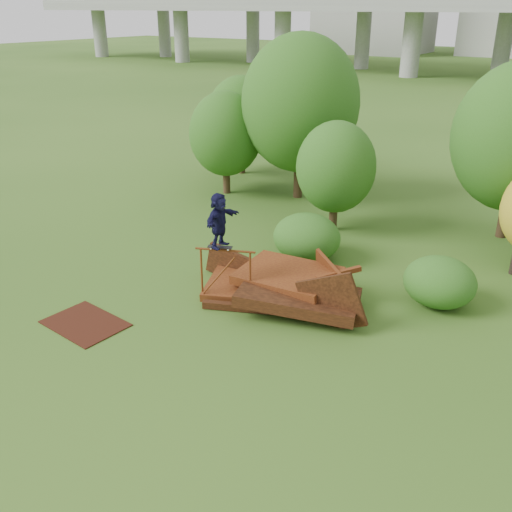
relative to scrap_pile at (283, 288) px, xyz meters
The scene contains 12 objects.
ground 2.84m from the scrap_pile, 82.26° to the right, with size 240.00×240.00×0.00m, color #2D5116.
scrap_pile is the anchor object (origin of this frame).
grind_rail 1.79m from the scrap_pile, 145.12° to the right, with size 1.60×0.76×1.64m.
skateboard 2.20m from the scrap_pile, 146.01° to the right, with size 0.71×0.45×0.07m.
skater 2.74m from the scrap_pile, 146.01° to the right, with size 1.45×0.46×1.56m, color #111033.
flat_plate 5.60m from the scrap_pile, 131.84° to the right, with size 2.14×1.53×0.03m, color #35150B.
tree_0 10.97m from the scrap_pile, 135.76° to the left, with size 3.24×3.24×4.57m.
tree_1 10.60m from the scrap_pile, 118.02° to the left, with size 5.03×5.03×7.00m.
tree_2 6.49m from the scrap_pile, 103.81° to the left, with size 2.95×2.95×4.16m.
tree_6 14.21m from the scrap_pile, 130.45° to the left, with size 3.48×3.48×4.86m.
shrub_left 3.13m from the scrap_pile, 107.26° to the left, with size 2.30×2.13×1.59m, color #2B5416.
shrub_right 4.44m from the scrap_pile, 31.02° to the left, with size 2.05×1.88×1.45m, color #2B5416.
Camera 1 is at (7.27, -9.83, 7.89)m, focal length 40.00 mm.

